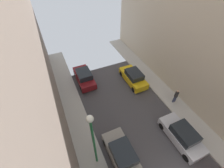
# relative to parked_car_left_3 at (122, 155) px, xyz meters

# --- Properties ---
(parked_car_left_3) EXTENTS (1.78, 4.20, 1.57)m
(parked_car_left_3) POSITION_rel_parked_car_left_3_xyz_m (0.00, 0.00, 0.00)
(parked_car_left_3) COLOR gray
(parked_car_left_3) RESTS_ON ground
(parked_car_left_4) EXTENTS (1.78, 4.20, 1.57)m
(parked_car_left_4) POSITION_rel_parked_car_left_3_xyz_m (0.00, 10.11, 0.00)
(parked_car_left_4) COLOR maroon
(parked_car_left_4) RESTS_ON ground
(parked_car_right_3) EXTENTS (1.78, 4.20, 1.57)m
(parked_car_right_3) POSITION_rel_parked_car_left_3_xyz_m (5.40, -0.66, 0.00)
(parked_car_right_3) COLOR silver
(parked_car_right_3) RESTS_ON ground
(parked_car_right_4) EXTENTS (1.78, 4.20, 1.57)m
(parked_car_right_4) POSITION_rel_parked_car_left_3_xyz_m (5.40, 7.62, 0.00)
(parked_car_right_4) COLOR gold
(parked_car_right_4) RESTS_ON ground
(pedestrian) EXTENTS (0.40, 0.36, 1.72)m
(pedestrian) POSITION_rel_parked_car_left_3_xyz_m (7.71, 2.92, 0.35)
(pedestrian) COLOR #2D334C
(pedestrian) RESTS_ON sidewalk_right
(lamp_post) EXTENTS (0.44, 0.44, 6.02)m
(lamp_post) POSITION_rel_parked_car_left_3_xyz_m (-1.90, 0.62, 3.35)
(lamp_post) COLOR #26723F
(lamp_post) RESTS_ON sidewalk_left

